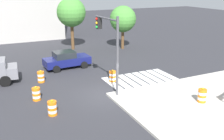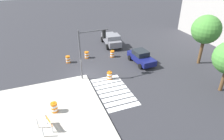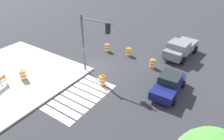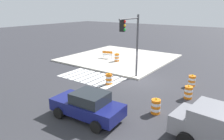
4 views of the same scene
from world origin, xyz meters
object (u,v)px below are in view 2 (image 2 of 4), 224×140
Objects in this scene: traffic_barrel_median_near at (68,59)px; traffic_light_pole at (90,45)px; sports_car at (141,57)px; construction_barricade at (47,123)px; street_tree_streetside_mid at (206,30)px; traffic_barrel_crosswalk_end at (87,55)px; traffic_barrel_median_far at (112,54)px; pickup_truck at (112,40)px; traffic_barrel_on_sidewalk at (54,107)px; traffic_barrel_near_corner at (110,76)px.

traffic_light_pole is (4.70, 1.84, 3.46)m from traffic_barrel_median_near.
sports_car is 14.54m from construction_barricade.
traffic_barrel_crosswalk_end is at bearing -117.30° from street_tree_streetside_mid.
traffic_barrel_crosswalk_end is 6.28m from traffic_light_pole.
pickup_truck is at bearing 160.09° from traffic_barrel_median_far.
street_tree_streetside_mid reaches higher than traffic_barrel_crosswalk_end.
traffic_light_pole is at bearing 134.90° from traffic_barrel_on_sidewalk.
street_tree_streetside_mid is at bearing 104.36° from construction_barricade.
traffic_barrel_median_far is at bearing 138.41° from construction_barricade.
pickup_truck is at bearing 122.02° from traffic_barrel_crosswalk_end.
sports_car is at bearing 11.22° from pickup_truck.
traffic_barrel_crosswalk_end is at bearing 171.44° from traffic_light_pole.
street_tree_streetside_mid is (2.81, 6.91, 3.62)m from sports_car.
street_tree_streetside_mid is (6.75, 13.08, 3.98)m from traffic_barrel_crosswalk_end.
traffic_barrel_median_near is 1.00× the size of traffic_barrel_median_far.
traffic_light_pole is (5.19, -0.78, 3.46)m from traffic_barrel_crosswalk_end.
traffic_barrel_median_far is (0.48, 5.98, 0.00)m from traffic_barrel_median_near.
traffic_barrel_median_far is 6.84m from traffic_light_pole.
construction_barricade is 9.00m from traffic_light_pole.
street_tree_streetside_mid is at bearing 68.24° from traffic_barrel_median_near.
construction_barricade is at bearing -57.87° from sports_car.
traffic_barrel_near_corner is 1.00× the size of traffic_barrel_median_far.
sports_car is 3.12× the size of construction_barricade.
traffic_barrel_crosswalk_end is at bearing 152.23° from construction_barricade.
traffic_barrel_near_corner is 0.19× the size of traffic_light_pole.
traffic_barrel_median_far is (3.97, -1.44, -0.52)m from pickup_truck.
traffic_light_pole is 13.96m from street_tree_streetside_mid.
street_tree_streetside_mid reaches higher than traffic_barrel_near_corner.
traffic_barrel_on_sidewalk is at bearing -61.03° from traffic_barrel_near_corner.
traffic_barrel_on_sidewalk is at bearing -63.14° from sports_car.
traffic_barrel_near_corner is 5.84m from traffic_barrel_median_far.
construction_barricade reaches higher than traffic_barrel_median_near.
street_tree_streetside_mid is at bearing 83.56° from traffic_light_pole.
traffic_barrel_median_far is 14.31m from construction_barricade.
traffic_barrel_crosswalk_end is at bearing 100.47° from traffic_barrel_median_near.
construction_barricade is (11.67, -6.15, 0.27)m from traffic_barrel_crosswalk_end.
traffic_barrel_median_far is 0.19× the size of traffic_light_pole.
sports_car is 4.31× the size of traffic_barrel_on_sidewalk.
pickup_truck reaches higher than traffic_barrel_near_corner.
sports_car is at bearing 57.44° from traffic_barrel_crosswalk_end.
sports_car is 8.29m from street_tree_streetside_mid.
traffic_barrel_median_near is 9.73m from traffic_barrel_on_sidewalk.
traffic_light_pole is (8.18, -5.57, 2.94)m from pickup_truck.
traffic_barrel_crosswalk_end is 3.49m from traffic_barrel_median_far.
street_tree_streetside_mid is at bearing 99.38° from traffic_barrel_on_sidewalk.
pickup_truck is at bearing 145.74° from traffic_light_pole.
traffic_barrel_median_near is at bearing -148.41° from traffic_barrel_near_corner.
traffic_barrel_crosswalk_end is at bearing 151.08° from traffic_barrel_on_sidewalk.
traffic_light_pole is at bearing -44.44° from traffic_barrel_median_far.
sports_car is 0.80× the size of traffic_light_pole.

